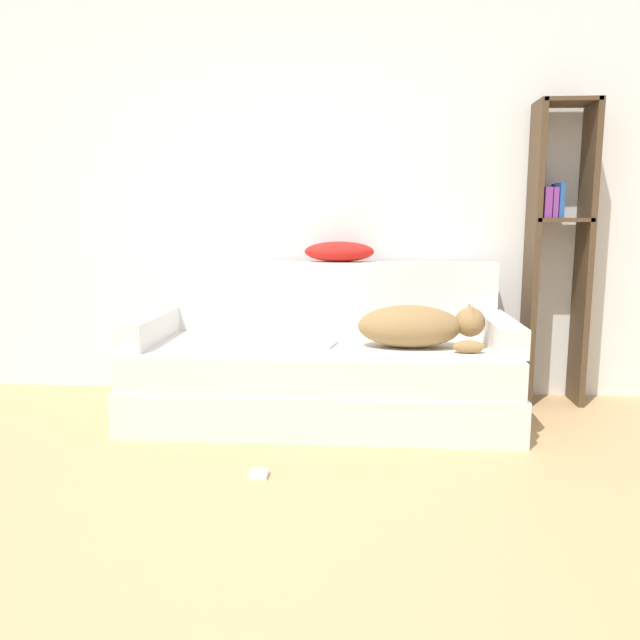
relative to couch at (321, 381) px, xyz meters
The scene contains 11 objects.
ground_plane 1.80m from the couch, 93.49° to the right, with size 20.00×20.00×0.00m, color tan.
wall_back 1.29m from the couch, 100.21° to the left, with size 6.99×0.06×2.70m.
couch is the anchor object (origin of this frame).
couch_backrest 0.60m from the couch, 90.00° to the left, with size 2.11×0.15×0.44m.
couch_arm_left 1.04m from the couch, behind, with size 0.15×0.76×0.16m.
couch_arm_right 1.04m from the couch, ahead, with size 0.15×0.76×0.16m.
dog 0.64m from the couch, ahead, with size 0.70×0.32×0.24m.
laptop 0.25m from the couch, 143.60° to the right, with size 0.36×0.26×0.02m.
throw_pillow 0.84m from the couch, 78.87° to the left, with size 0.44×0.21×0.13m.
bookshelf 1.67m from the couch, 16.56° to the left, with size 0.35×0.26×1.83m.
power_adapter 0.93m from the couch, 103.91° to the right, with size 0.08×0.08×0.03m.
Camera 1 is at (0.36, -1.72, 1.14)m, focal length 35.00 mm.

